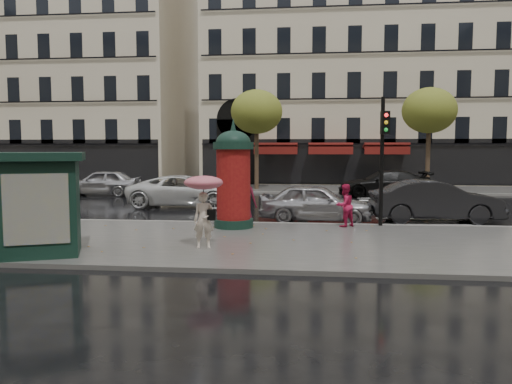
# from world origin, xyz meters

# --- Properties ---
(ground) EXTENTS (160.00, 160.00, 0.00)m
(ground) POSITION_xyz_m (0.00, 0.00, 0.00)
(ground) COLOR black
(ground) RESTS_ON ground
(near_sidewalk) EXTENTS (90.00, 7.00, 0.12)m
(near_sidewalk) POSITION_xyz_m (0.00, -0.50, 0.06)
(near_sidewalk) COLOR #474744
(near_sidewalk) RESTS_ON ground
(far_sidewalk) EXTENTS (90.00, 6.00, 0.12)m
(far_sidewalk) POSITION_xyz_m (0.00, 19.00, 0.06)
(far_sidewalk) COLOR #474744
(far_sidewalk) RESTS_ON ground
(near_kerb) EXTENTS (90.00, 0.25, 0.14)m
(near_kerb) POSITION_xyz_m (0.00, 3.00, 0.07)
(near_kerb) COLOR slate
(near_kerb) RESTS_ON ground
(far_kerb) EXTENTS (90.00, 0.25, 0.14)m
(far_kerb) POSITION_xyz_m (0.00, 16.00, 0.07)
(far_kerb) COLOR slate
(far_kerb) RESTS_ON ground
(zebra_crossing) EXTENTS (3.60, 11.75, 0.01)m
(zebra_crossing) POSITION_xyz_m (6.00, 9.60, 0.01)
(zebra_crossing) COLOR silver
(zebra_crossing) RESTS_ON ground
(bldg_far_corner) EXTENTS (26.00, 14.00, 22.90)m
(bldg_far_corner) POSITION_xyz_m (6.00, 30.00, 11.31)
(bldg_far_corner) COLOR #B7A88C
(bldg_far_corner) RESTS_ON ground
(bldg_far_left) EXTENTS (24.00, 14.00, 22.90)m
(bldg_far_left) POSITION_xyz_m (-22.00, 30.00, 11.31)
(bldg_far_left) COLOR #B7A88C
(bldg_far_left) RESTS_ON ground
(tree_far_left) EXTENTS (3.40, 3.40, 6.64)m
(tree_far_left) POSITION_xyz_m (-2.00, 18.00, 5.17)
(tree_far_left) COLOR #38281C
(tree_far_left) RESTS_ON ground
(tree_far_right) EXTENTS (3.40, 3.40, 6.64)m
(tree_far_right) POSITION_xyz_m (9.00, 18.00, 5.17)
(tree_far_right) COLOR #38281C
(tree_far_right) RESTS_ON ground
(woman_umbrella) EXTENTS (1.06, 1.06, 2.03)m
(woman_umbrella) POSITION_xyz_m (-1.31, -1.72, 1.46)
(woman_umbrella) COLOR beige
(woman_umbrella) RESTS_ON near_sidewalk
(woman_red) EXTENTS (0.91, 0.89, 1.47)m
(woman_red) POSITION_xyz_m (2.73, 2.40, 0.86)
(woman_red) COLOR #B91642
(woman_red) RESTS_ON near_sidewalk
(man_burgundy) EXTENTS (1.05, 0.81, 1.90)m
(man_burgundy) POSITION_xyz_m (-0.79, 2.40, 1.07)
(man_burgundy) COLOR #551122
(man_burgundy) RESTS_ON near_sidewalk
(morris_column) EXTENTS (1.38, 1.38, 3.72)m
(morris_column) POSITION_xyz_m (-1.06, 1.88, 1.90)
(morris_column) COLOR black
(morris_column) RESTS_ON near_sidewalk
(traffic_light) EXTENTS (0.31, 0.43, 4.45)m
(traffic_light) POSITION_xyz_m (4.02, 2.72, 2.82)
(traffic_light) COLOR black
(traffic_light) RESTS_ON near_sidewalk
(newsstand) EXTENTS (2.68, 2.50, 2.59)m
(newsstand) POSITION_xyz_m (-5.25, -3.00, 1.45)
(newsstand) COLOR black
(newsstand) RESTS_ON near_sidewalk
(car_silver) EXTENTS (4.41, 2.01, 1.47)m
(car_silver) POSITION_xyz_m (1.78, 4.20, 0.73)
(car_silver) COLOR #9D9DA1
(car_silver) RESTS_ON ground
(car_darkgrey) EXTENTS (4.94, 1.95, 1.60)m
(car_darkgrey) POSITION_xyz_m (6.30, 4.73, 0.80)
(car_darkgrey) COLOR black
(car_darkgrey) RESTS_ON ground
(car_white) EXTENTS (5.54, 2.66, 1.52)m
(car_white) POSITION_xyz_m (-4.40, 8.46, 0.76)
(car_white) COLOR silver
(car_white) RESTS_ON ground
(car_black) EXTENTS (5.40, 2.59, 1.52)m
(car_black) POSITION_xyz_m (5.82, 14.77, 0.76)
(car_black) COLOR black
(car_black) RESTS_ON ground
(car_far_silver) EXTENTS (4.70, 2.21, 1.56)m
(car_far_silver) POSITION_xyz_m (-10.81, 13.59, 0.78)
(car_far_silver) COLOR #A1A0A5
(car_far_silver) RESTS_ON ground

